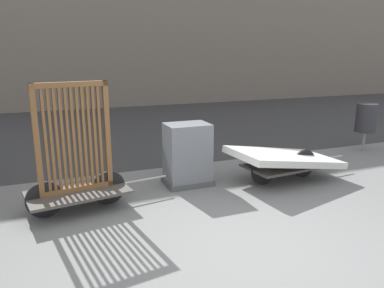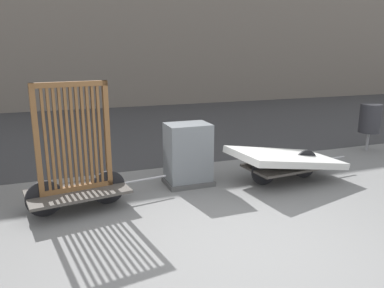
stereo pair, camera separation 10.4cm
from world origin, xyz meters
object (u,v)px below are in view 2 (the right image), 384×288
bike_cart_with_bedframe (76,167)px  utility_cabinet (188,157)px  bike_cart_with_mattress (286,160)px  trash_bin (370,119)px

bike_cart_with_bedframe → utility_cabinet: size_ratio=2.02×
bike_cart_with_bedframe → bike_cart_with_mattress: 3.46m
bike_cart_with_mattress → trash_bin: 3.21m
utility_cabinet → trash_bin: bearing=8.5°
trash_bin → bike_cart_with_mattress: bearing=-158.9°
bike_cart_with_bedframe → bike_cart_with_mattress: size_ratio=0.88×
bike_cart_with_mattress → utility_cabinet: bearing=159.0°
bike_cart_with_bedframe → bike_cart_with_mattress: bearing=-9.3°
trash_bin → utility_cabinet: bearing=-171.5°
utility_cabinet → trash_bin: 4.67m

